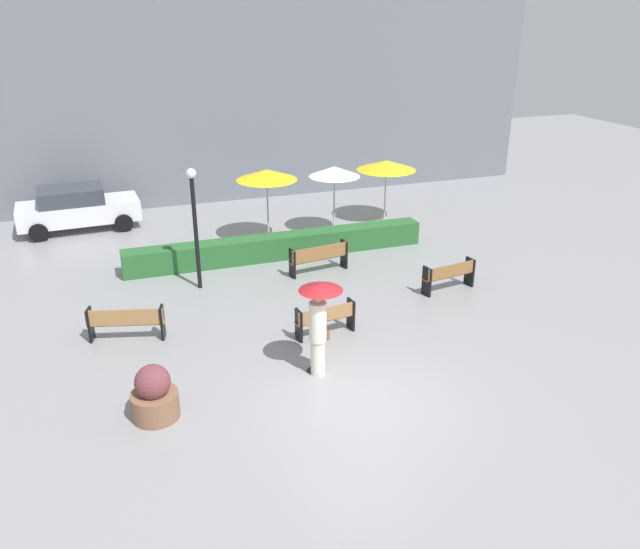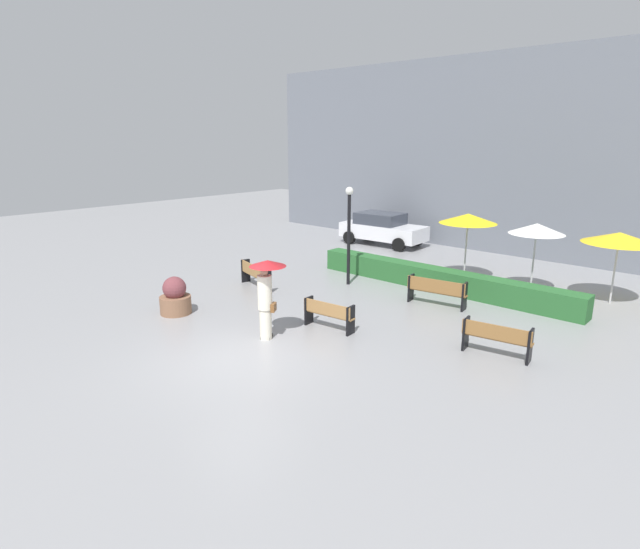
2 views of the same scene
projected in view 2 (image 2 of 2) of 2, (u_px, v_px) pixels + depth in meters
name	position (u px, v px, depth m)	size (l,w,h in m)	color
ground_plane	(240.00, 359.00, 12.45)	(60.00, 60.00, 0.00)	gray
bench_far_right	(497.00, 337.00, 12.47)	(1.68, 0.61, 0.84)	olive
bench_mid_center	(328.00, 313.00, 14.24)	(1.56, 0.51, 0.80)	#9E7242
bench_back_row	(436.00, 290.00, 16.23)	(1.92, 0.63, 0.89)	olive
bench_far_left	(255.00, 274.00, 18.23)	(1.85, 0.79, 0.85)	#9E7242
pedestrian_with_umbrella	(266.00, 289.00, 13.34)	(0.96, 0.96, 2.15)	silver
planter_pot	(175.00, 298.00, 15.55)	(0.93, 0.93, 1.15)	brown
lamp_post	(349.00, 225.00, 18.21)	(0.28, 0.28, 3.51)	black
patio_umbrella_yellow	(468.00, 219.00, 18.59)	(2.06, 2.06, 2.52)	silver
patio_umbrella_white	(537.00, 229.00, 17.06)	(1.80, 1.80, 2.43)	silver
patio_umbrella_yellow_far	(620.00, 238.00, 16.10)	(2.20, 2.20, 2.31)	silver
hedge_strip	(439.00, 279.00, 17.97)	(9.77, 0.70, 0.76)	#28602D
building_facade	(519.00, 156.00, 22.77)	(28.00, 1.20, 8.78)	slate
parked_car	(382.00, 228.00, 25.52)	(4.29, 2.16, 1.57)	silver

